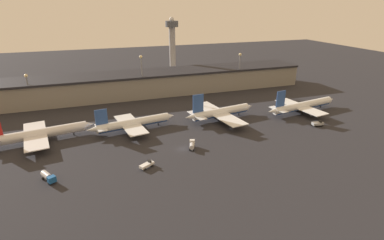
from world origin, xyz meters
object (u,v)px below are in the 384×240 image
Objects in this scene: service_vehicle_2 at (192,145)px; service_vehicle_3 at (48,177)px; control_tower at (172,45)px; airplane_0 at (39,134)px; airplane_2 at (220,112)px; service_vehicle_1 at (318,124)px; airplane_3 at (302,106)px; airplane_1 at (133,123)px; service_vehicle_0 at (147,165)px.

service_vehicle_2 is 52.63m from service_vehicle_3.
service_vehicle_3 is 0.15× the size of control_tower.
airplane_0 reaches higher than service_vehicle_3.
airplane_2 is 7.44× the size of service_vehicle_2.
airplane_0 is 124.87m from service_vehicle_1.
airplane_2 reaches higher than airplane_3.
airplane_3 is 72.87m from service_vehicle_2.
airplane_2 is at bearing -9.23° from airplane_1.
service_vehicle_2 is (-69.56, -21.64, -1.88)m from airplane_3.
airplane_2 is 46.45m from service_vehicle_1.
airplane_1 is 89.12m from airplane_3.
airplane_1 is (39.07, -0.55, -0.13)m from airplane_0.
service_vehicle_1 is 0.80× the size of service_vehicle_3.
service_vehicle_1 is (83.42, -23.62, -2.13)m from airplane_1.
airplane_1 is at bearing 167.88° from airplane_3.
airplane_0 reaches higher than service_vehicle_2.
service_vehicle_1 is (122.49, -24.17, -2.26)m from airplane_0.
airplane_0 is 6.46× the size of service_vehicle_3.
airplane_3 reaches higher than service_vehicle_0.
control_tower is (42.21, 83.29, 22.96)m from airplane_1.
airplane_0 reaches higher than service_vehicle_0.
service_vehicle_2 is at bearing -168.89° from service_vehicle_1.
airplane_2 is 56.32m from service_vehicle_0.
service_vehicle_2 reaches higher than service_vehicle_1.
airplane_2 is at bearing -9.51° from airplane_0.
control_tower is (81.28, 82.74, 22.83)m from airplane_0.
control_tower is at bearing 54.12° from airplane_1.
service_vehicle_2 is 0.12× the size of control_tower.
airplane_1 reaches higher than service_vehicle_3.
control_tower reaches higher than service_vehicle_0.
service_vehicle_2 is at bearing 67.33° from service_vehicle_3.
service_vehicle_1 is at bearing 64.61° from service_vehicle_3.
airplane_1 is at bearing -116.87° from control_tower.
service_vehicle_1 is at bearing -24.81° from airplane_1.
airplane_3 is 94.59m from service_vehicle_0.
airplane_3 is at bearing -14.87° from airplane_2.
airplane_2 is 45.84m from airplane_3.
service_vehicle_1 reaches higher than service_vehicle_0.
service_vehicle_1 is at bearing -22.59° from service_vehicle_0.
service_vehicle_0 is (-89.51, -30.51, -2.37)m from airplane_3.
airplane_0 is at bearing 170.49° from airplane_2.
service_vehicle_0 is 21.84m from service_vehicle_2.
airplane_3 is at bearing -11.42° from airplane_0.
service_vehicle_0 is 32.30m from service_vehicle_3.
service_vehicle_0 is 0.13× the size of control_tower.
service_vehicle_3 is (-116.17, -9.76, 0.41)m from service_vehicle_1.
service_vehicle_2 is at bearing -6.59° from service_vehicle_0.
airplane_1 reaches higher than service_vehicle_1.
service_vehicle_2 is (-63.99, -2.87, 0.37)m from service_vehicle_1.
service_vehicle_0 is 128.60m from control_tower.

